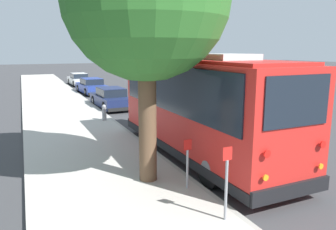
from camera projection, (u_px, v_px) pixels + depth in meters
name	position (u px, v px, depth m)	size (l,w,h in m)	color
ground_plane	(197.00, 148.00, 12.55)	(160.00, 160.00, 0.00)	#3D3D3F
sidewalk_slab	(92.00, 160.00, 10.95)	(80.00, 4.20, 0.15)	beige
curb_strip	(153.00, 152.00, 11.81)	(80.00, 0.14, 0.15)	#AAA69D
shuttle_bus	(200.00, 103.00, 11.14)	(8.73, 2.71, 3.58)	red
parked_sedan_navy	(111.00, 98.00, 20.96)	(4.54, 1.87, 1.31)	#19234C
parked_sedan_blue	(92.00, 86.00, 27.73)	(4.61, 2.03, 1.32)	navy
parked_sedan_white	(79.00, 80.00, 34.29)	(4.52, 1.88, 1.27)	silver
sign_post_near	(226.00, 183.00, 6.80)	(0.06, 0.22, 1.60)	gray
sign_post_far	(187.00, 163.00, 8.41)	(0.06, 0.22, 1.31)	gray
fire_hydrant	(104.00, 112.00, 16.61)	(0.22, 0.22, 0.81)	#99999E
lane_stripe_mid	(284.00, 147.00, 12.65)	(2.40, 0.14, 0.01)	silver
lane_stripe_ahead	(205.00, 118.00, 18.03)	(2.40, 0.14, 0.01)	silver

